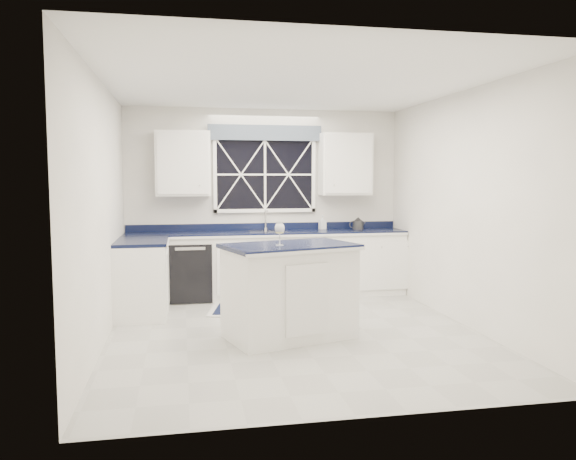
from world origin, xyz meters
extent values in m
plane|color=#A4A49F|center=(0.00, 0.00, 0.00)|extent=(4.50, 4.50, 0.00)
cube|color=white|center=(0.00, 2.25, 1.35)|extent=(4.00, 0.10, 2.70)
cube|color=white|center=(0.00, 1.95, 0.45)|extent=(3.98, 0.60, 0.90)
cube|color=white|center=(-1.70, 1.15, 0.45)|extent=(0.60, 1.00, 0.90)
cube|color=black|center=(0.00, 1.95, 0.92)|extent=(3.98, 0.64, 0.04)
cube|color=black|center=(-1.10, 1.95, 0.41)|extent=(0.60, 0.58, 0.82)
cube|color=black|center=(0.00, 2.22, 1.75)|extent=(1.40, 0.02, 1.00)
cube|color=slate|center=(0.00, 2.16, 2.35)|extent=(1.65, 0.04, 0.22)
cube|color=white|center=(-1.18, 2.08, 1.90)|extent=(0.75, 0.34, 0.90)
cube|color=white|center=(1.18, 2.08, 1.90)|extent=(0.75, 0.34, 0.90)
cylinder|color=#B0B0B3|center=(0.00, 2.17, 0.96)|extent=(0.05, 0.05, 0.04)
cylinder|color=#B0B0B3|center=(0.00, 2.17, 1.10)|extent=(0.02, 0.02, 0.28)
cylinder|color=#B0B0B3|center=(0.00, 2.08, 1.23)|extent=(0.02, 0.18, 0.02)
cube|color=white|center=(-0.09, -0.15, 0.48)|extent=(1.44, 1.08, 0.96)
cube|color=black|center=(-0.09, -0.15, 0.98)|extent=(1.52, 1.16, 0.04)
cube|color=#BBBAB6|center=(-0.25, 1.11, 0.01)|extent=(1.37, 1.00, 0.01)
cube|color=black|center=(-0.25, 1.11, 0.02)|extent=(1.21, 0.84, 0.01)
cylinder|color=#2F2F32|center=(1.36, 2.02, 1.00)|extent=(0.16, 0.16, 0.13)
cone|color=#2F2F32|center=(1.36, 2.02, 1.10)|extent=(0.13, 0.13, 0.06)
torus|color=#2F2F32|center=(1.28, 2.02, 1.01)|extent=(0.11, 0.02, 0.11)
cylinder|color=#2F2F32|center=(1.46, 2.02, 1.02)|extent=(0.06, 0.02, 0.08)
cylinder|color=silver|center=(-0.21, -0.25, 1.01)|extent=(0.08, 0.08, 0.01)
cylinder|color=silver|center=(-0.21, -0.25, 1.08)|extent=(0.01, 0.01, 0.13)
ellipsoid|color=silver|center=(-0.21, -0.25, 1.18)|extent=(0.10, 0.10, 0.13)
cylinder|color=#D1C76E|center=(-0.21, -0.25, 1.16)|extent=(0.08, 0.08, 0.06)
imported|color=silver|center=(0.85, 2.14, 1.04)|extent=(0.11, 0.11, 0.20)
camera|label=1|loc=(-1.20, -5.92, 1.70)|focal=35.00mm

